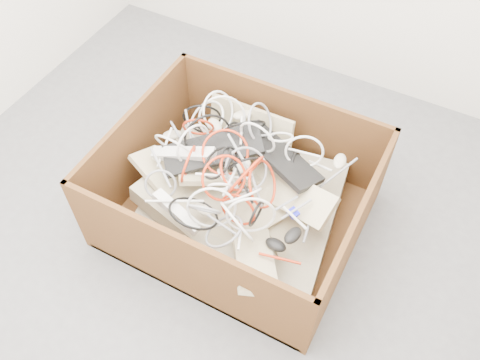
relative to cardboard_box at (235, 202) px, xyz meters
The scene contains 9 objects.
ground 0.25m from the cardboard_box, 127.59° to the right, with size 3.00×3.00×0.00m, color #505053.
room_shell 1.14m from the cardboard_box, 127.59° to the right, with size 3.04×3.04×2.50m.
cardboard_box is the anchor object (origin of this frame).
keyboard_pile 0.15m from the cardboard_box, 58.08° to the left, with size 1.03×0.94×0.38m.
mice_scatter 0.23m from the cardboard_box, 49.00° to the left, with size 0.92×0.64×0.21m.
power_strip_left 0.36m from the cardboard_box, behind, with size 0.32×0.06×0.04m, color silver.
power_strip_right 0.38m from the cardboard_box, 114.71° to the right, with size 0.26×0.05×0.04m, color silver.
vga_plug 0.41m from the cardboard_box, 12.67° to the right, with size 0.04×0.04×0.02m, color #0C0EC0.
cable_tangle 0.28m from the cardboard_box, behind, with size 0.98×0.84×0.42m.
Camera 1 is at (0.85, -1.14, 2.22)m, focal length 38.28 mm.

